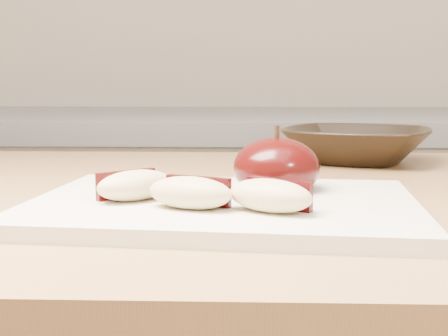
{
  "coord_description": "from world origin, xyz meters",
  "views": [
    {
      "loc": [
        0.11,
        -0.11,
        1.01
      ],
      "look_at": [
        0.1,
        0.38,
        0.94
      ],
      "focal_mm": 50.0,
      "sensor_mm": 36.0,
      "label": 1
    }
  ],
  "objects": [
    {
      "name": "apple_wedge_b",
      "position": [
        0.07,
        0.34,
        0.92
      ],
      "size": [
        0.07,
        0.05,
        0.02
      ],
      "rotation": [
        0.0,
        0.0,
        -0.37
      ],
      "color": "#D7BD88",
      "rests_on": "cutting_board"
    },
    {
      "name": "apple_half",
      "position": [
        0.14,
        0.43,
        0.93
      ],
      "size": [
        0.1,
        0.1,
        0.06
      ],
      "rotation": [
        0.0,
        0.0,
        0.31
      ],
      "color": "black",
      "rests_on": "cutting_board"
    },
    {
      "name": "cutting_board",
      "position": [
        0.1,
        0.38,
        0.91
      ],
      "size": [
        0.33,
        0.25,
        0.01
      ],
      "primitive_type": "cube",
      "rotation": [
        0.0,
        0.0,
        -0.09
      ],
      "color": "silver",
      "rests_on": "island_counter"
    },
    {
      "name": "apple_wedge_c",
      "position": [
        0.13,
        0.33,
        0.92
      ],
      "size": [
        0.07,
        0.06,
        0.02
      ],
      "rotation": [
        0.0,
        0.0,
        -0.55
      ],
      "color": "#D7BD88",
      "rests_on": "cutting_board"
    },
    {
      "name": "back_cabinet",
      "position": [
        0.0,
        1.2,
        0.47
      ],
      "size": [
        2.4,
        0.62,
        0.94
      ],
      "color": "silver",
      "rests_on": "ground"
    },
    {
      "name": "bowl",
      "position": [
        0.26,
        0.71,
        0.92
      ],
      "size": [
        0.24,
        0.24,
        0.05
      ],
      "primitive_type": "imported",
      "rotation": [
        0.0,
        0.0,
        -0.36
      ],
      "color": "black",
      "rests_on": "island_counter"
    },
    {
      "name": "apple_wedge_a",
      "position": [
        0.03,
        0.38,
        0.92
      ],
      "size": [
        0.07,
        0.07,
        0.02
      ],
      "rotation": [
        0.0,
        0.0,
        0.72
      ],
      "color": "#D7BD88",
      "rests_on": "cutting_board"
    }
  ]
}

